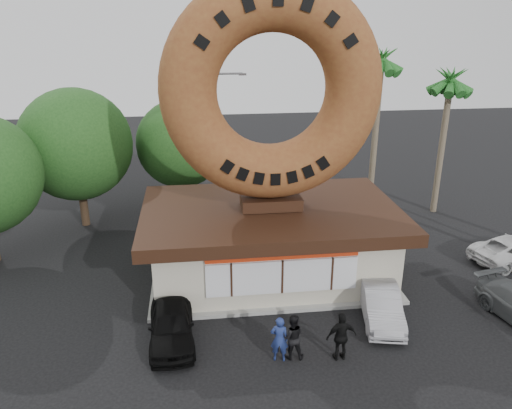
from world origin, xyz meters
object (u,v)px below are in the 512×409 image
at_px(person_right, 341,336).
at_px(car_silver, 381,304).
at_px(donut_shop, 270,239).
at_px(street_lamp, 216,131).
at_px(car_black, 171,324).
at_px(person_left, 279,339).
at_px(giant_donut, 272,91).
at_px(person_center, 292,337).

xyz_separation_m(person_right, car_silver, (2.24, 2.19, -0.28)).
bearing_deg(person_right, donut_shop, -81.65).
xyz_separation_m(donut_shop, street_lamp, (-1.86, 10.02, 2.72)).
bearing_deg(car_black, car_silver, 0.11).
distance_m(person_left, person_right, 2.12).
bearing_deg(person_right, person_left, -10.75).
height_order(giant_donut, person_center, giant_donut).
xyz_separation_m(giant_donut, street_lamp, (-1.86, 10.00, -3.83)).
bearing_deg(car_black, person_left, -26.14).
bearing_deg(person_left, person_right, -174.61).
distance_m(street_lamp, person_left, 16.50).
height_order(giant_donut, car_silver, giant_donut).
height_order(street_lamp, person_left, street_lamp).
height_order(donut_shop, person_left, donut_shop).
xyz_separation_m(donut_shop, car_silver, (3.75, -4.04, -1.13)).
bearing_deg(person_left, car_black, -12.68).
relative_size(street_lamp, person_left, 4.70).
xyz_separation_m(donut_shop, car_black, (-4.31, -4.41, -1.09)).
height_order(car_black, car_silver, car_black).
bearing_deg(person_left, giant_donut, -84.82).
xyz_separation_m(giant_donut, person_right, (1.50, -6.25, -7.40)).
height_order(donut_shop, car_black, donut_shop).
distance_m(street_lamp, car_black, 15.12).
xyz_separation_m(car_black, car_silver, (8.06, 0.37, -0.04)).
relative_size(donut_shop, person_center, 6.57).
height_order(person_left, person_center, person_center).
bearing_deg(donut_shop, person_center, -91.41).
bearing_deg(person_center, donut_shop, -86.17).
relative_size(giant_donut, person_right, 4.93).
height_order(street_lamp, person_right, street_lamp).
height_order(person_right, car_black, person_right).
bearing_deg(car_black, person_right, -19.94).
distance_m(donut_shop, person_right, 6.47).
distance_m(donut_shop, giant_donut, 6.55).
height_order(donut_shop, person_center, donut_shop).
height_order(giant_donut, person_right, giant_donut).
bearing_deg(donut_shop, giant_donut, 90.00).
distance_m(giant_donut, person_left, 9.63).
xyz_separation_m(street_lamp, person_right, (3.36, -16.25, -3.57)).
bearing_deg(person_right, street_lamp, -83.51).
bearing_deg(giant_donut, person_left, -95.77).
distance_m(person_left, car_silver, 4.79).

